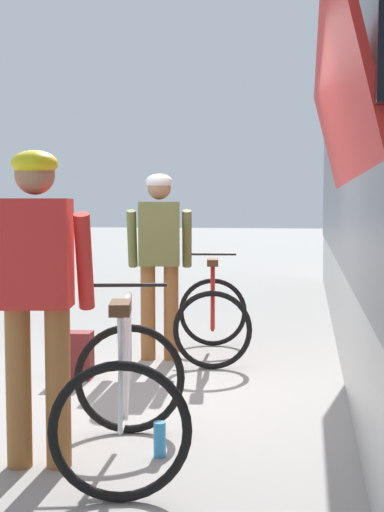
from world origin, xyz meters
TOP-DOWN VIEW (x-y plane):
  - ground_plane at (0.00, 0.00)m, footprint 80.00×80.00m
  - cyclist_near_in_olive at (-0.15, 1.06)m, footprint 0.64×0.37m
  - cyclist_far_in_red at (-0.25, -1.65)m, footprint 0.65×0.38m
  - bicycle_near_red at (0.33, 1.25)m, footprint 0.85×1.16m
  - bicycle_far_white at (0.22, -1.53)m, footprint 0.92×1.20m
  - backpack_on_platform at (-0.70, 0.23)m, footprint 0.29×0.20m
  - water_bottle_near_the_bikes at (0.39, -1.40)m, footprint 0.07×0.07m

SIDE VIEW (x-z plane):
  - ground_plane at x=0.00m, z-range 0.00..0.00m
  - water_bottle_near_the_bikes at x=0.39m, z-range 0.00..0.21m
  - backpack_on_platform at x=-0.70m, z-range 0.00..0.40m
  - bicycle_near_red at x=0.33m, z-range -0.09..0.89m
  - bicycle_far_white at x=0.22m, z-range -0.09..0.89m
  - cyclist_near_in_olive at x=-0.15m, z-range 0.17..1.94m
  - cyclist_far_in_red at x=-0.25m, z-range 0.17..1.94m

